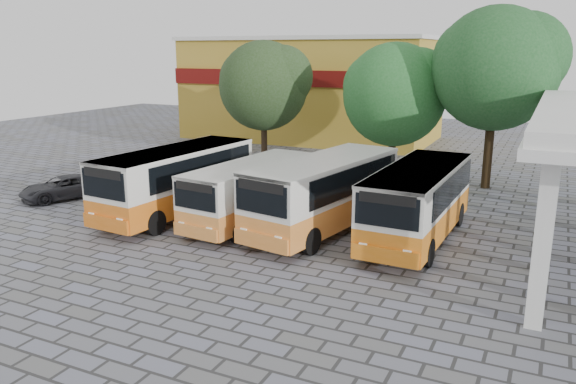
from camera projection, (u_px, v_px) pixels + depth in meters
The scene contains 10 objects.
ground at pixel (305, 253), 20.60m from camera, with size 90.00×90.00×0.00m, color #5F5F5F.
shophouse_block at pixel (311, 88), 46.91m from camera, with size 20.40×10.40×8.30m.
bus_far_left at pixel (177, 177), 24.97m from camera, with size 3.20×8.51×3.00m.
bus_centre_left at pixel (251, 189), 23.82m from camera, with size 2.92×7.45×2.62m.
bus_centre_right at pixel (324, 190), 22.76m from camera, with size 3.93×8.65×2.99m.
bus_far_right at pixel (418, 199), 21.62m from camera, with size 2.71×8.11×2.90m.
tree_left at pixel (265, 83), 36.21m from camera, with size 6.06×5.78×7.90m.
tree_middle at pixel (396, 91), 31.82m from camera, with size 6.16×5.87×7.71m.
tree_right at pixel (498, 65), 28.80m from camera, with size 6.70×6.38×9.50m.
parked_car at pixel (63, 188), 28.04m from camera, with size 1.87×4.06×1.13m, color #2B2C31.
Camera 1 is at (7.86, -17.78, 7.22)m, focal length 35.00 mm.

